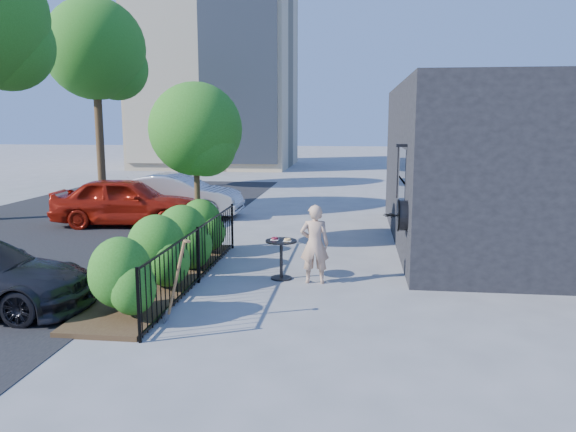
# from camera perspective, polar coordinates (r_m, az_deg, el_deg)

# --- Properties ---
(ground) EXTENTS (120.00, 120.00, 0.00)m
(ground) POSITION_cam_1_polar(r_m,az_deg,el_deg) (10.76, -1.27, -7.06)
(ground) COLOR gray
(ground) RESTS_ON ground
(shop_building) EXTENTS (6.22, 9.00, 4.00)m
(shop_building) POSITION_cam_1_polar(r_m,az_deg,el_deg) (15.27, 22.26, 4.83)
(shop_building) COLOR black
(shop_building) RESTS_ON ground
(fence) EXTENTS (0.05, 6.05, 1.10)m
(fence) POSITION_cam_1_polar(r_m,az_deg,el_deg) (10.93, -9.11, -3.88)
(fence) COLOR black
(fence) RESTS_ON ground
(planting_bed) EXTENTS (1.30, 6.00, 0.08)m
(planting_bed) POSITION_cam_1_polar(r_m,az_deg,el_deg) (11.27, -12.49, -6.31)
(planting_bed) COLOR #382616
(planting_bed) RESTS_ON ground
(shrubs) EXTENTS (1.10, 5.60, 1.24)m
(shrubs) POSITION_cam_1_polar(r_m,az_deg,el_deg) (11.17, -11.96, -2.94)
(shrubs) COLOR #246316
(shrubs) RESTS_ON ground
(patio_tree) EXTENTS (2.20, 2.20, 3.94)m
(patio_tree) POSITION_cam_1_polar(r_m,az_deg,el_deg) (13.48, -9.15, 8.13)
(patio_tree) COLOR #3F2B19
(patio_tree) RESTS_ON ground
(street) EXTENTS (9.00, 30.00, 0.01)m
(street) POSITION_cam_1_polar(r_m,az_deg,el_deg) (15.99, -25.27, -2.42)
(street) COLOR black
(street) RESTS_ON ground
(street_tree_far) EXTENTS (4.40, 4.40, 8.28)m
(street_tree_far) POSITION_cam_1_polar(r_m,az_deg,el_deg) (26.87, -18.91, 15.18)
(street_tree_far) COLOR #3F2B19
(street_tree_far) RESTS_ON ground
(cafe_table) EXTENTS (0.62, 0.62, 0.83)m
(cafe_table) POSITION_cam_1_polar(r_m,az_deg,el_deg) (11.06, -0.69, -3.70)
(cafe_table) COLOR black
(cafe_table) RESTS_ON ground
(woman) EXTENTS (0.58, 0.40, 1.53)m
(woman) POSITION_cam_1_polar(r_m,az_deg,el_deg) (10.75, 2.72, -2.87)
(woman) COLOR tan
(woman) RESTS_ON ground
(shovel) EXTENTS (0.45, 0.18, 1.35)m
(shovel) POSITION_cam_1_polar(r_m,az_deg,el_deg) (8.86, -11.44, -6.94)
(shovel) COLOR brown
(shovel) RESTS_ON ground
(car_red) EXTENTS (4.41, 2.09, 1.46)m
(car_red) POSITION_cam_1_polar(r_m,az_deg,el_deg) (17.37, -16.09, 1.44)
(car_red) COLOR #A01A0D
(car_red) RESTS_ON ground
(car_silver) EXTENTS (4.20, 1.47, 1.38)m
(car_silver) POSITION_cam_1_polar(r_m,az_deg,el_deg) (18.62, -11.18, 2.05)
(car_silver) COLOR #B3B3B8
(car_silver) RESTS_ON ground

